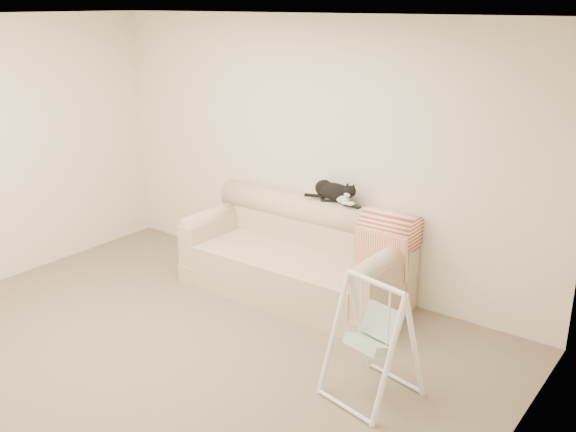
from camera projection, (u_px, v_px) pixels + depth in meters
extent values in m
plane|color=#71604C|center=(171.00, 358.00, 5.12)|extent=(5.00, 5.00, 0.00)
cube|color=beige|center=(314.00, 153.00, 6.22)|extent=(5.00, 0.04, 2.60)
cube|color=beige|center=(496.00, 289.00, 3.29)|extent=(0.04, 4.00, 2.60)
cube|color=white|center=(148.00, 19.00, 4.29)|extent=(5.00, 4.00, 0.02)
cube|color=#CCAA8B|center=(292.00, 285.00, 6.21)|extent=(2.20, 0.90, 0.18)
cube|color=#CCAA8B|center=(285.00, 269.00, 6.06)|extent=(1.80, 0.68, 0.24)
cube|color=#CCAA8B|center=(312.00, 242.00, 6.36)|extent=(2.20, 0.22, 0.50)
cylinder|color=#CCAA8B|center=(313.00, 211.00, 6.25)|extent=(2.16, 0.28, 0.28)
cube|color=#CCAA8B|center=(216.00, 235.00, 6.67)|extent=(0.20, 0.88, 0.42)
cylinder|color=#CCAA8B|center=(215.00, 216.00, 6.60)|extent=(0.18, 0.84, 0.18)
cube|color=#CCAA8B|center=(384.00, 282.00, 5.55)|extent=(0.20, 0.88, 0.42)
cylinder|color=#CCAA8B|center=(385.00, 260.00, 5.48)|extent=(0.18, 0.84, 0.18)
cube|color=black|center=(330.00, 200.00, 6.09)|extent=(0.18, 0.12, 0.02)
cube|color=gray|center=(330.00, 199.00, 6.08)|extent=(0.11, 0.08, 0.01)
cube|color=black|center=(352.00, 206.00, 5.92)|extent=(0.17, 0.05, 0.02)
ellipsoid|color=black|center=(335.00, 192.00, 6.03)|extent=(0.38, 0.19, 0.16)
ellipsoid|color=black|center=(324.00, 188.00, 6.11)|extent=(0.18, 0.16, 0.16)
ellipsoid|color=white|center=(343.00, 198.00, 5.96)|extent=(0.15, 0.10, 0.11)
ellipsoid|color=black|center=(350.00, 192.00, 5.89)|extent=(0.12, 0.13, 0.11)
ellipsoid|color=white|center=(347.00, 195.00, 5.85)|extent=(0.06, 0.05, 0.05)
sphere|color=#BF7272|center=(346.00, 195.00, 5.84)|extent=(0.01, 0.01, 0.01)
cone|color=black|center=(347.00, 185.00, 5.89)|extent=(0.06, 0.06, 0.06)
cone|color=black|center=(353.00, 186.00, 5.86)|extent=(0.06, 0.06, 0.06)
sphere|color=#B3802F|center=(345.00, 191.00, 5.86)|extent=(0.02, 0.02, 0.02)
sphere|color=#B3802F|center=(349.00, 192.00, 5.84)|extent=(0.02, 0.02, 0.02)
ellipsoid|color=white|center=(346.00, 203.00, 5.91)|extent=(0.07, 0.09, 0.03)
ellipsoid|color=white|center=(351.00, 204.00, 5.88)|extent=(0.07, 0.09, 0.03)
cylinder|color=black|center=(315.00, 196.00, 6.12)|extent=(0.21, 0.10, 0.03)
cylinder|color=red|center=(391.00, 229.00, 5.77)|extent=(0.51, 0.33, 0.33)
cube|color=red|center=(381.00, 255.00, 5.70)|extent=(0.51, 0.09, 0.42)
cylinder|color=white|center=(334.00, 333.00, 4.60)|extent=(0.10, 0.31, 0.89)
cylinder|color=white|center=(360.00, 321.00, 4.77)|extent=(0.10, 0.31, 0.89)
cylinder|color=white|center=(388.00, 361.00, 4.24)|extent=(0.10, 0.31, 0.89)
cylinder|color=white|center=(414.00, 347.00, 4.41)|extent=(0.10, 0.31, 0.89)
cylinder|color=white|center=(376.00, 283.00, 4.36)|extent=(0.51, 0.15, 0.04)
cylinder|color=white|center=(344.00, 407.00, 4.47)|extent=(0.50, 0.14, 0.03)
cylinder|color=white|center=(395.00, 378.00, 4.81)|extent=(0.50, 0.14, 0.03)
cube|color=white|center=(370.00, 345.00, 4.50)|extent=(0.34, 0.32, 0.17)
cube|color=white|center=(382.00, 322.00, 4.53)|extent=(0.32, 0.19, 0.24)
cylinder|color=white|center=(361.00, 304.00, 4.52)|extent=(0.02, 0.02, 0.42)
cylinder|color=white|center=(389.00, 317.00, 4.34)|extent=(0.02, 0.02, 0.42)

